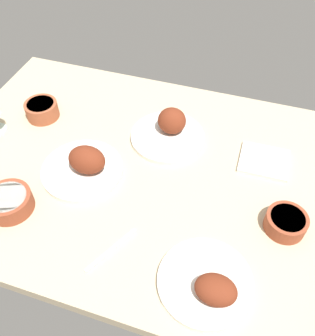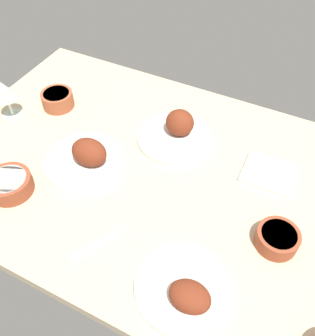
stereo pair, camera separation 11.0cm
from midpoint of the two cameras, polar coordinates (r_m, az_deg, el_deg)
The scene contains 10 objects.
dining_table at distance 113.01cm, azimuth 2.78°, elevation -1.50°, with size 140.00×90.00×4.00cm, color #C6B28E.
plate_far_side at distance 112.69cm, azimuth -8.26°, elevation 1.50°, with size 24.64×24.64×9.70cm.
plate_near_viewer at distance 120.36cm, azimuth 5.62°, elevation 5.53°, with size 24.27×24.27×9.95cm.
plate_center_main at distance 90.30cm, azimuth 7.97°, elevation -18.57°, with size 23.14×23.14×7.10cm.
bowl_cream at distance 111.19cm, azimuth -19.51°, elevation -2.51°, with size 12.98×12.98×5.19cm.
bowl_potatoes at distance 101.53cm, azimuth 21.22°, elevation -10.38°, with size 11.01×11.01×4.84cm.
bowl_soup at distance 135.84cm, azimuth -13.09°, elevation 10.33°, with size 11.18×11.18×5.67cm.
wine_glass at distance 132.22cm, azimuth -20.56°, elevation 10.88°, with size 7.60×7.60×14.00cm.
folded_napkin at distance 116.98cm, azimuth 19.46°, elevation -0.94°, with size 14.97×13.08×1.20cm, color white.
spoon_loose at distance 97.38cm, azimuth -6.17°, elevation -11.71°, with size 16.84×0.90×0.80cm, color silver.
Camera 2 is at (-32.61, 65.17, 88.55)cm, focal length 39.10 mm.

